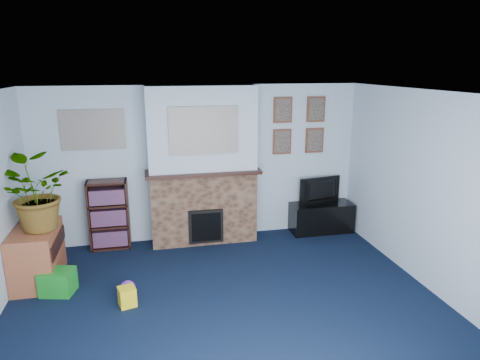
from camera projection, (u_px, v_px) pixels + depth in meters
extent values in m
cube|color=black|center=(229.00, 311.00, 4.82)|extent=(5.00, 4.50, 0.01)
cube|color=white|center=(228.00, 94.00, 4.19)|extent=(5.00, 4.50, 0.01)
cube|color=#ABBDCF|center=(201.00, 164.00, 6.63)|extent=(5.00, 0.04, 2.40)
cube|color=#ABBDCF|center=(305.00, 339.00, 2.38)|extent=(5.00, 0.04, 2.40)
cube|color=#ABBDCF|center=(437.00, 195.00, 5.02)|extent=(0.04, 4.50, 2.40)
cube|color=brown|center=(204.00, 207.00, 6.61)|extent=(1.60, 0.40, 1.10)
cube|color=brown|center=(202.00, 130.00, 6.29)|extent=(1.60, 0.40, 1.30)
cube|color=brown|center=(203.00, 172.00, 6.43)|extent=(1.72, 0.50, 0.05)
cube|color=brown|center=(206.00, 226.00, 6.47)|extent=(0.52, 0.08, 0.52)
cube|color=brown|center=(206.00, 227.00, 6.43)|extent=(0.44, 0.02, 0.44)
cube|color=gray|center=(204.00, 130.00, 6.08)|extent=(1.00, 0.03, 0.68)
cube|color=gray|center=(93.00, 130.00, 6.14)|extent=(0.90, 0.03, 0.58)
cube|color=brown|center=(283.00, 110.00, 6.67)|extent=(0.30, 0.03, 0.40)
cube|color=brown|center=(316.00, 109.00, 6.78)|extent=(0.30, 0.03, 0.40)
cube|color=brown|center=(282.00, 142.00, 6.80)|extent=(0.30, 0.03, 0.40)
cube|color=brown|center=(314.00, 140.00, 6.91)|extent=(0.30, 0.03, 0.40)
cube|color=black|center=(321.00, 218.00, 7.08)|extent=(1.01, 0.43, 0.48)
imported|color=black|center=(322.00, 191.00, 6.97)|extent=(0.75, 0.22, 0.43)
cube|color=black|center=(110.00, 212.00, 6.49)|extent=(0.58, 0.02, 1.05)
cube|color=black|center=(90.00, 216.00, 6.31)|extent=(0.03, 0.28, 1.05)
cube|color=black|center=(128.00, 213.00, 6.42)|extent=(0.03, 0.28, 1.05)
cube|color=black|center=(112.00, 246.00, 6.50)|extent=(0.56, 0.28, 0.03)
cube|color=black|center=(110.00, 226.00, 6.41)|extent=(0.56, 0.28, 0.03)
cube|color=black|center=(108.00, 205.00, 6.33)|extent=(0.56, 0.28, 0.03)
cube|color=black|center=(106.00, 182.00, 6.23)|extent=(0.56, 0.28, 0.03)
cube|color=black|center=(111.00, 237.00, 6.45)|extent=(0.50, 0.22, 0.24)
cube|color=black|center=(109.00, 216.00, 6.36)|extent=(0.50, 0.22, 0.24)
cube|color=black|center=(107.00, 196.00, 6.28)|extent=(0.50, 0.22, 0.22)
cube|color=#974E30|center=(37.00, 255.00, 5.42)|extent=(0.51, 0.91, 0.71)
imported|color=#26661E|center=(33.00, 194.00, 5.17)|extent=(0.96, 0.88, 0.92)
cube|color=gold|center=(204.00, 166.00, 6.39)|extent=(0.11, 0.07, 0.16)
cylinder|color=#B2BFC6|center=(218.00, 165.00, 6.43)|extent=(0.05, 0.05, 0.15)
sphere|color=slate|center=(166.00, 168.00, 6.27)|extent=(0.11, 0.11, 0.11)
cylinder|color=yellow|center=(247.00, 164.00, 6.53)|extent=(0.05, 0.05, 0.11)
cube|color=#198C26|center=(58.00, 282.00, 5.16)|extent=(0.43, 0.38, 0.30)
sphere|color=purple|center=(128.00, 289.00, 5.12)|extent=(0.19, 0.19, 0.19)
cube|color=yellow|center=(127.00, 297.00, 4.90)|extent=(0.22, 0.22, 0.22)
cylinder|color=orange|center=(35.00, 276.00, 5.45)|extent=(0.35, 0.15, 0.20)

